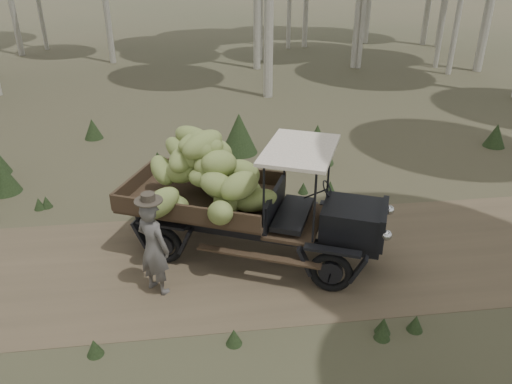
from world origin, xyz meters
TOP-DOWN VIEW (x-y plane):
  - ground at (0.00, 0.00)m, footprint 120.00×120.00m
  - dirt_track at (0.00, 0.00)m, footprint 70.00×4.00m
  - banana_truck at (1.83, 0.47)m, footprint 5.50×3.67m
  - farmer at (0.40, -0.68)m, footprint 0.80×0.78m
  - undergrowth at (-1.54, -2.04)m, footprint 24.14×21.55m

SIDE VIEW (x-z plane):
  - ground at x=0.00m, z-range 0.00..0.00m
  - dirt_track at x=0.00m, z-range 0.00..0.01m
  - undergrowth at x=-1.54m, z-range -0.15..1.20m
  - farmer at x=0.40m, z-range -0.05..1.96m
  - banana_truck at x=1.83m, z-range 0.21..2.91m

